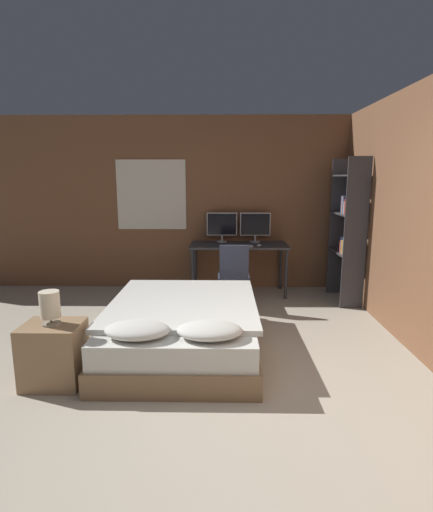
% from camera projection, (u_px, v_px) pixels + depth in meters
% --- Properties ---
extents(ground_plane, '(20.00, 20.00, 0.00)m').
position_uv_depth(ground_plane, '(254.00, 430.00, 2.83)').
color(ground_plane, '#B2A893').
extents(wall_back, '(12.00, 0.08, 2.70)m').
position_uv_depth(wall_back, '(236.00, 204.00, 6.32)').
color(wall_back, brown).
rests_on(wall_back, ground_plane).
extents(wall_side_right, '(0.06, 12.00, 2.70)m').
position_uv_depth(wall_side_right, '(418.00, 219.00, 4.01)').
color(wall_side_right, brown).
rests_on(wall_side_right, ground_plane).
extents(bed, '(1.50, 2.00, 0.57)m').
position_uv_depth(bed, '(183.00, 327.00, 4.10)').
color(bed, '#846647').
rests_on(bed, ground_plane).
extents(nightstand, '(0.49, 0.40, 0.54)m').
position_uv_depth(nightstand, '(54.00, 354.00, 3.42)').
color(nightstand, '#997551').
rests_on(nightstand, ground_plane).
extents(bedside_lamp, '(0.17, 0.17, 0.29)m').
position_uv_depth(bedside_lamp, '(50.00, 305.00, 3.34)').
color(bedside_lamp, gray).
rests_on(bedside_lamp, nightstand).
extents(desk, '(1.47, 0.65, 0.77)m').
position_uv_depth(desk, '(239.00, 250.00, 6.06)').
color(desk, '#38383D').
rests_on(desk, ground_plane).
extents(monitor_left, '(0.47, 0.16, 0.46)m').
position_uv_depth(monitor_left, '(222.00, 225.00, 6.22)').
color(monitor_left, '#B7B7BC').
rests_on(monitor_left, desk).
extents(monitor_right, '(0.47, 0.16, 0.46)m').
position_uv_depth(monitor_right, '(255.00, 225.00, 6.21)').
color(monitor_right, '#B7B7BC').
rests_on(monitor_right, desk).
extents(keyboard, '(0.39, 0.13, 0.02)m').
position_uv_depth(keyboard, '(240.00, 246.00, 5.83)').
color(keyboard, '#B7B7BC').
rests_on(keyboard, desk).
extents(computer_mouse, '(0.07, 0.05, 0.04)m').
position_uv_depth(computer_mouse, '(259.00, 245.00, 5.82)').
color(computer_mouse, '#B7B7BC').
rests_on(computer_mouse, desk).
extents(office_chair, '(0.52, 0.52, 0.89)m').
position_uv_depth(office_chair, '(234.00, 283.00, 5.45)').
color(office_chair, black).
rests_on(office_chair, ground_plane).
extents(bookshelf, '(0.31, 0.76, 2.03)m').
position_uv_depth(bookshelf, '(349.00, 225.00, 5.56)').
color(bookshelf, '#333338').
rests_on(bookshelf, ground_plane).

